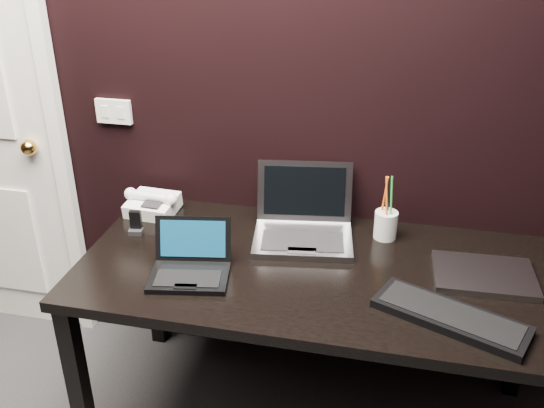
% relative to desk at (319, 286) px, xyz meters
% --- Properties ---
extents(wall_back, '(4.00, 0.00, 4.00)m').
position_rel_desk_xyz_m(wall_back, '(-0.30, 0.40, 0.64)').
color(wall_back, black).
rests_on(wall_back, ground).
extents(wall_switch, '(0.15, 0.02, 0.10)m').
position_rel_desk_xyz_m(wall_switch, '(-0.92, 0.39, 0.46)').
color(wall_switch, silver).
rests_on(wall_switch, wall_back).
extents(desk, '(1.70, 0.80, 0.74)m').
position_rel_desk_xyz_m(desk, '(0.00, 0.00, 0.00)').
color(desk, black).
rests_on(desk, ground).
extents(netbook, '(0.30, 0.28, 0.17)m').
position_rel_desk_xyz_m(netbook, '(-0.43, -0.14, 0.11)').
color(netbook, black).
rests_on(netbook, desk).
extents(silver_laptop, '(0.41, 0.38, 0.25)m').
position_rel_desk_xyz_m(silver_laptop, '(-0.09, 0.20, 0.13)').
color(silver_laptop, gray).
rests_on(silver_laptop, desk).
extents(ext_keyboard, '(0.49, 0.33, 0.03)m').
position_rel_desk_xyz_m(ext_keyboard, '(0.44, -0.21, 0.09)').
color(ext_keyboard, black).
rests_on(ext_keyboard, desk).
extents(closed_laptop, '(0.35, 0.26, 0.02)m').
position_rel_desk_xyz_m(closed_laptop, '(0.56, 0.06, 0.09)').
color(closed_laptop, '#9FA0A5').
rests_on(closed_laptop, desk).
extents(desk_phone, '(0.23, 0.18, 0.11)m').
position_rel_desk_xyz_m(desk_phone, '(-0.73, 0.26, 0.12)').
color(desk_phone, white).
rests_on(desk_phone, desk).
extents(mobile_phone, '(0.06, 0.05, 0.09)m').
position_rel_desk_xyz_m(mobile_phone, '(-0.73, 0.09, 0.11)').
color(mobile_phone, black).
rests_on(mobile_phone, desk).
extents(pen_cup, '(0.09, 0.09, 0.25)m').
position_rel_desk_xyz_m(pen_cup, '(0.21, 0.26, 0.14)').
color(pen_cup, silver).
rests_on(pen_cup, desk).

